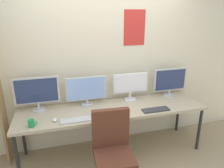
{
  "coord_description": "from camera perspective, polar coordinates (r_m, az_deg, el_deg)",
  "views": [
    {
      "loc": [
        -0.74,
        -2.01,
        2.04
      ],
      "look_at": [
        0.0,
        0.65,
        1.09
      ],
      "focal_mm": 33.4,
      "sensor_mm": 36.0,
      "label": 1
    }
  ],
  "objects": [
    {
      "name": "wall_back",
      "position": [
        3.2,
        -1.78,
        5.65
      ],
      "size": [
        5.07,
        0.11,
        2.6
      ],
      "color": "beige",
      "rests_on": "ground_plane"
    },
    {
      "name": "desk",
      "position": [
        3.03,
        0.26,
        -7.4
      ],
      "size": [
        2.67,
        0.68,
        0.74
      ],
      "color": "tan",
      "rests_on": "ground_plane"
    },
    {
      "name": "office_chair",
      "position": [
        2.61,
        0.25,
        -19.96
      ],
      "size": [
        0.52,
        0.52,
        0.99
      ],
      "color": "#2D2D33",
      "rests_on": "ground_plane"
    },
    {
      "name": "monitor_far_left",
      "position": [
        3.01,
        -19.86,
        -2.12
      ],
      "size": [
        0.6,
        0.18,
        0.48
      ],
      "color": "silver",
      "rests_on": "desk"
    },
    {
      "name": "monitor_center_left",
      "position": [
        3.04,
        -7.0,
        -1.62
      ],
      "size": [
        0.58,
        0.18,
        0.43
      ],
      "color": "silver",
      "rests_on": "desk"
    },
    {
      "name": "monitor_center_right",
      "position": [
        3.2,
        5.08,
        -0.21
      ],
      "size": [
        0.55,
        0.18,
        0.43
      ],
      "color": "silver",
      "rests_on": "desk"
    },
    {
      "name": "monitor_far_right",
      "position": [
        3.48,
        15.59,
        0.8
      ],
      "size": [
        0.56,
        0.18,
        0.46
      ],
      "color": "silver",
      "rests_on": "desk"
    },
    {
      "name": "keyboard_left",
      "position": [
        2.71,
        -10.01,
        -9.74
      ],
      "size": [
        0.37,
        0.13,
        0.02
      ],
      "primitive_type": "cube",
      "color": "silver",
      "rests_on": "desk"
    },
    {
      "name": "keyboard_right",
      "position": [
        3.0,
        11.91,
        -6.9
      ],
      "size": [
        0.39,
        0.13,
        0.02
      ],
      "primitive_type": "cube",
      "color": "#38383D",
      "rests_on": "desk"
    },
    {
      "name": "computer_mouse",
      "position": [
        2.76,
        -15.41,
        -9.42
      ],
      "size": [
        0.06,
        0.1,
        0.03
      ],
      "primitive_type": "ellipsoid",
      "color": "silver",
      "rests_on": "desk"
    },
    {
      "name": "coffee_mug",
      "position": [
        2.71,
        -21.18,
        -9.99
      ],
      "size": [
        0.11,
        0.08,
        0.09
      ],
      "color": "#1E8C4C",
      "rests_on": "desk"
    }
  ]
}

